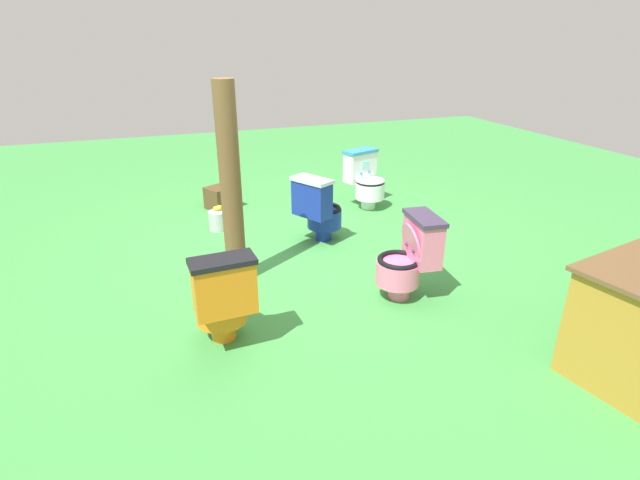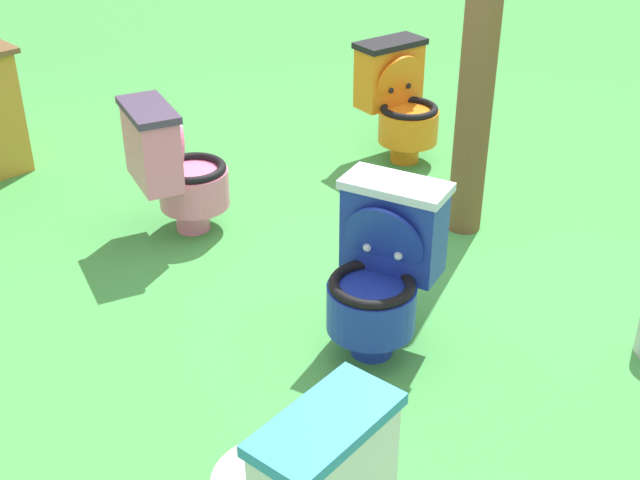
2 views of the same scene
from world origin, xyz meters
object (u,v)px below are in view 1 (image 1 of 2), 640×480
object	(u,v)px
toilet_blue	(319,209)
toilet_orange	(223,298)
toilet_white	(365,179)
lemon_bucket	(219,220)
toilet_pink	(409,257)
small_crate	(221,198)
wooden_post	(231,188)

from	to	relation	value
toilet_blue	toilet_orange	xyz separation A→B (m)	(1.27, 1.53, 0.00)
toilet_white	lemon_bucket	distance (m)	1.92
toilet_pink	small_crate	world-z (taller)	toilet_pink
toilet_orange	wooden_post	bearing A→B (deg)	71.15
toilet_white	wooden_post	world-z (taller)	wooden_post
lemon_bucket	small_crate	bearing A→B (deg)	-101.43
toilet_white	lemon_bucket	world-z (taller)	toilet_white
toilet_white	small_crate	distance (m)	1.86
toilet_orange	wooden_post	size ratio (longest dim) A/B	0.41
small_crate	wooden_post	bearing A→B (deg)	84.62
toilet_pink	toilet_white	world-z (taller)	same
toilet_orange	lemon_bucket	bearing A→B (deg)	79.19
wooden_post	small_crate	xyz separation A→B (m)	(-0.19, -2.03, -0.74)
wooden_post	lemon_bucket	distance (m)	1.51
lemon_bucket	toilet_orange	bearing A→B (deg)	82.06
wooden_post	lemon_bucket	bearing A→B (deg)	-91.96
lemon_bucket	toilet_pink	bearing A→B (deg)	121.07
toilet_white	toilet_orange	world-z (taller)	same
toilet_pink	toilet_orange	distance (m)	1.58
toilet_orange	lemon_bucket	xyz separation A→B (m)	(-0.31, -2.25, -0.26)
toilet_blue	toilet_orange	distance (m)	1.99
small_crate	lemon_bucket	world-z (taller)	small_crate
toilet_blue	toilet_pink	bearing A→B (deg)	-16.26
toilet_white	small_crate	size ratio (longest dim) A/B	2.25
wooden_post	small_crate	size ratio (longest dim) A/B	5.47
toilet_pink	toilet_orange	bearing A→B (deg)	102.27
toilet_white	toilet_blue	xyz separation A→B (m)	(0.94, 0.86, 0.00)
toilet_pink	toilet_blue	distance (m)	1.41
lemon_bucket	toilet_white	bearing A→B (deg)	-175.71
wooden_post	toilet_white	bearing A→B (deg)	-143.34
toilet_pink	toilet_white	xyz separation A→B (m)	(-0.64, -2.24, -0.00)
toilet_blue	small_crate	world-z (taller)	toilet_blue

